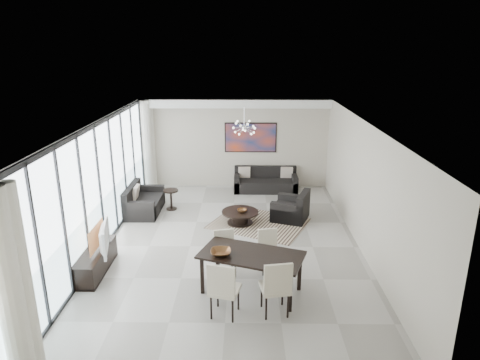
{
  "coord_description": "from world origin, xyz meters",
  "views": [
    {
      "loc": [
        0.34,
        -9.07,
        4.54
      ],
      "look_at": [
        0.2,
        1.22,
        1.25
      ],
      "focal_mm": 32.0,
      "sensor_mm": 36.0,
      "label": 1
    }
  ],
  "objects_px": {
    "sofa_main": "(266,183)",
    "tv_console": "(96,261)",
    "television": "(101,238)",
    "dining_table": "(251,258)",
    "coffee_table": "(240,216)"
  },
  "relations": [
    {
      "from": "tv_console",
      "to": "television",
      "type": "height_order",
      "value": "television"
    },
    {
      "from": "sofa_main",
      "to": "tv_console",
      "type": "xyz_separation_m",
      "value": [
        -3.75,
        -5.25,
        -0.01
      ]
    },
    {
      "from": "coffee_table",
      "to": "tv_console",
      "type": "height_order",
      "value": "tv_console"
    },
    {
      "from": "sofa_main",
      "to": "tv_console",
      "type": "height_order",
      "value": "sofa_main"
    },
    {
      "from": "dining_table",
      "to": "tv_console",
      "type": "bearing_deg",
      "value": 167.7
    },
    {
      "from": "sofa_main",
      "to": "television",
      "type": "relative_size",
      "value": 2.01
    },
    {
      "from": "sofa_main",
      "to": "dining_table",
      "type": "distance_m",
      "value": 6.0
    },
    {
      "from": "sofa_main",
      "to": "dining_table",
      "type": "height_order",
      "value": "dining_table"
    },
    {
      "from": "television",
      "to": "dining_table",
      "type": "height_order",
      "value": "television"
    },
    {
      "from": "coffee_table",
      "to": "dining_table",
      "type": "xyz_separation_m",
      "value": [
        0.26,
        -3.26,
        0.52
      ]
    },
    {
      "from": "coffee_table",
      "to": "television",
      "type": "bearing_deg",
      "value": -137.4
    },
    {
      "from": "sofa_main",
      "to": "tv_console",
      "type": "distance_m",
      "value": 6.45
    },
    {
      "from": "television",
      "to": "dining_table",
      "type": "xyz_separation_m",
      "value": [
        3.05,
        -0.69,
        -0.06
      ]
    },
    {
      "from": "coffee_table",
      "to": "tv_console",
      "type": "relative_size",
      "value": 0.62
    },
    {
      "from": "sofa_main",
      "to": "dining_table",
      "type": "xyz_separation_m",
      "value": [
        -0.53,
        -5.95,
        0.46
      ]
    }
  ]
}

